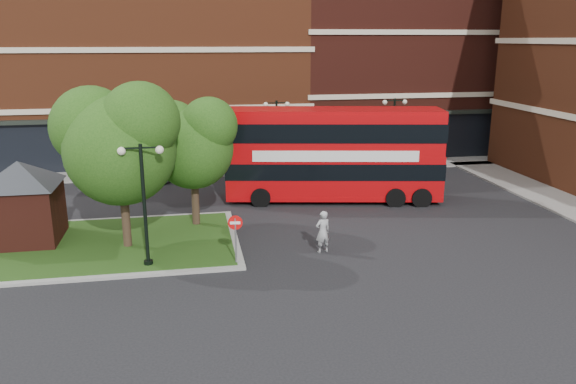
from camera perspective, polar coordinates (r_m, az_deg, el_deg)
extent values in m
plane|color=black|center=(23.32, -0.30, -6.91)|extent=(120.00, 120.00, 0.00)
cube|color=slate|center=(38.95, -4.52, 2.25)|extent=(44.00, 3.00, 0.12)
cube|color=brown|center=(45.51, -16.04, 12.43)|extent=(26.00, 12.00, 14.00)
cube|color=#471911|center=(48.63, 11.46, 14.04)|extent=(18.00, 12.00, 16.00)
cube|color=gray|center=(26.15, -19.11, -5.15)|extent=(12.60, 7.60, 0.12)
cube|color=#19380F|center=(26.14, -19.11, -5.12)|extent=(12.00, 7.00, 0.15)
cube|color=#471911|center=(27.32, -25.28, -1.96)|extent=(3.00, 3.00, 2.50)
cone|color=#23262B|center=(26.88, -25.71, 1.70)|extent=(6.51, 6.51, 1.10)
cylinder|color=#2D2116|center=(24.89, -16.25, -1.32)|extent=(0.36, 0.36, 3.92)
sphere|color=#1D4611|center=(24.34, -16.66, 4.06)|extent=(4.60, 4.60, 4.60)
sphere|color=#1D4611|center=(25.03, -19.29, 6.25)|extent=(3.45, 3.45, 3.45)
sphere|color=#1D4611|center=(23.60, -14.77, 6.96)|extent=(3.22, 3.22, 3.22)
cylinder|color=#2D2116|center=(27.21, -9.43, 0.00)|extent=(0.36, 0.36, 3.47)
sphere|color=#1D4611|center=(26.74, -9.62, 4.36)|extent=(3.80, 3.80, 3.80)
sphere|color=#1D4611|center=(27.17, -11.73, 6.16)|extent=(2.85, 2.85, 2.85)
sphere|color=#1D4611|center=(26.19, -8.04, 6.68)|extent=(2.66, 2.66, 2.66)
cylinder|color=black|center=(22.45, -14.36, -1.54)|extent=(0.14, 0.14, 5.00)
cylinder|color=black|center=(23.22, -13.98, -7.10)|extent=(0.36, 0.36, 0.30)
cube|color=black|center=(21.90, -14.77, 4.36)|extent=(1.40, 0.06, 0.06)
sphere|color=#F2EACC|center=(21.99, -16.57, 4.00)|extent=(0.32, 0.32, 0.32)
sphere|color=#F2EACC|center=(21.88, -12.92, 4.20)|extent=(0.32, 0.32, 0.32)
cylinder|color=black|center=(36.77, -1.16, 5.40)|extent=(0.14, 0.14, 5.00)
cylinder|color=black|center=(37.25, -1.14, 1.84)|extent=(0.36, 0.36, 0.30)
cube|color=black|center=(36.44, -1.18, 9.04)|extent=(1.40, 0.06, 0.06)
sphere|color=#F2EACC|center=(36.35, -2.28, 8.86)|extent=(0.32, 0.32, 0.32)
sphere|color=#F2EACC|center=(36.57, -0.08, 8.91)|extent=(0.32, 0.32, 0.32)
cylinder|color=black|center=(38.83, 10.63, 5.67)|extent=(0.14, 0.14, 5.00)
cylinder|color=black|center=(39.28, 10.47, 2.29)|extent=(0.36, 0.36, 0.30)
cube|color=black|center=(38.52, 10.80, 9.12)|extent=(1.40, 0.06, 0.06)
sphere|color=#F2EACC|center=(38.29, 9.81, 8.98)|extent=(0.32, 0.32, 0.32)
sphere|color=#F2EACC|center=(38.79, 11.78, 8.96)|extent=(0.32, 0.32, 0.32)
cube|color=#AE060A|center=(31.54, 4.62, 2.03)|extent=(12.10, 4.81, 2.25)
cube|color=#AE060A|center=(31.10, 4.71, 6.08)|extent=(11.98, 4.76, 2.25)
cube|color=black|center=(31.08, 4.71, 6.29)|extent=(12.10, 4.81, 1.02)
cube|color=silver|center=(29.94, 4.86, 3.63)|extent=(8.72, 1.67, 0.59)
imported|color=#97979A|center=(23.88, 3.56, -4.04)|extent=(0.76, 0.59, 1.84)
imported|color=#A4A7AB|center=(36.81, -14.98, 2.09)|extent=(4.53, 2.33, 1.48)
imported|color=white|center=(38.39, 7.19, 3.07)|extent=(4.78, 1.94, 1.54)
cylinder|color=slate|center=(22.51, -5.33, -5.09)|extent=(0.07, 0.07, 2.00)
cylinder|color=red|center=(22.24, -5.39, -3.12)|extent=(0.58, 0.11, 0.58)
cube|color=white|center=(22.24, -5.39, -3.12)|extent=(0.41, 0.08, 0.11)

